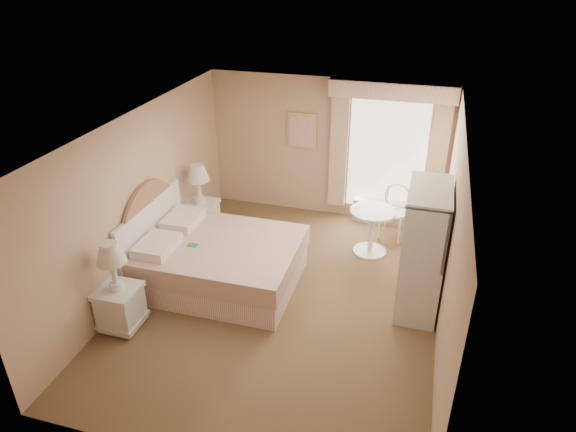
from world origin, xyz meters
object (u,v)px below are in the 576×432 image
(nightstand_near, at_px, (119,297))
(armoire, at_px, (422,260))
(cafe_chair, at_px, (395,207))
(nightstand_far, at_px, (201,210))
(round_table, at_px, (372,224))
(bed, at_px, (212,259))

(nightstand_near, xyz_separation_m, armoire, (3.65, 1.51, 0.27))
(cafe_chair, bearing_deg, nightstand_near, -121.58)
(nightstand_near, relative_size, cafe_chair, 1.33)
(nightstand_far, height_order, round_table, nightstand_far)
(cafe_chair, bearing_deg, armoire, -63.02)
(nightstand_far, height_order, cafe_chair, nightstand_far)
(nightstand_near, height_order, cafe_chair, nightstand_near)
(bed, height_order, nightstand_near, bed)
(nightstand_far, bearing_deg, bed, -59.50)
(nightstand_near, height_order, nightstand_far, nightstand_far)
(nightstand_near, distance_m, round_table, 3.94)
(round_table, bearing_deg, nightstand_near, -136.27)
(nightstand_near, height_order, armoire, armoire)
(nightstand_near, distance_m, armoire, 3.96)
(nightstand_near, bearing_deg, round_table, 43.73)
(nightstand_far, height_order, armoire, armoire)
(bed, relative_size, nightstand_near, 1.83)
(bed, bearing_deg, armoire, 4.77)
(nightstand_far, relative_size, armoire, 0.72)
(cafe_chair, distance_m, armoire, 1.93)
(bed, distance_m, armoire, 2.96)
(round_table, height_order, armoire, armoire)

